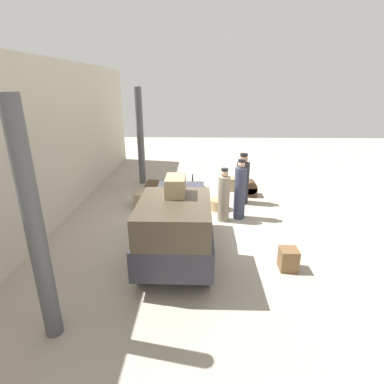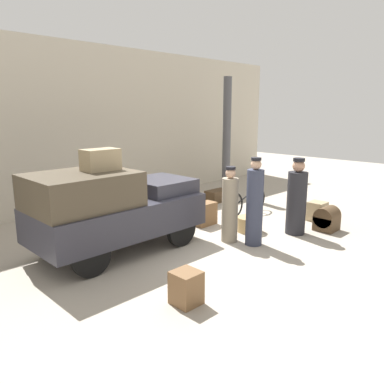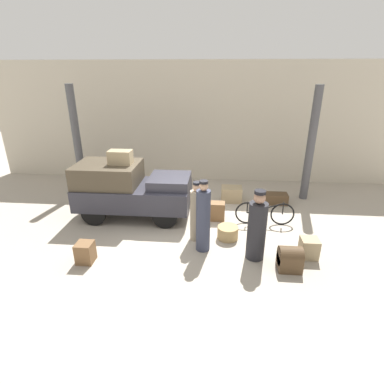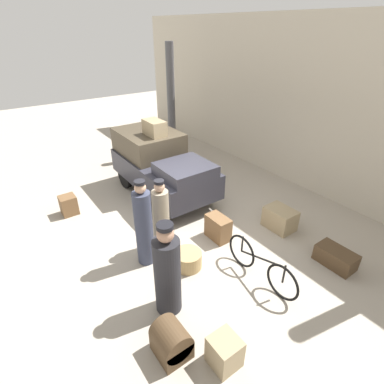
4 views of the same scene
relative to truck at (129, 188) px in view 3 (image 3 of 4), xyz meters
The scene contains 17 objects.
ground_plane 1.97m from the truck, 16.02° to the right, with size 30.00×30.00×0.00m, color #A89E8E.
station_building_facade 4.19m from the truck, 64.88° to the left, with size 16.00×0.15×4.50m.
canopy_pillar_left 3.10m from the truck, 141.39° to the left, with size 0.27×0.27×3.74m.
canopy_pillar_right 5.96m from the truck, 18.21° to the left, with size 0.27×0.27×3.74m.
truck is the anchor object (origin of this frame).
bicycle 4.00m from the truck, ahead, with size 1.67×0.04×0.71m.
wicker_basket 3.19m from the truck, 20.91° to the right, with size 0.54×0.54×0.34m.
porter_lifting_near_truck 2.83m from the truck, 36.59° to the right, with size 0.34×0.34×1.80m.
porter_carrying_trunk 4.01m from the truck, 28.74° to the right, with size 0.43×0.43×1.70m.
porter_with_bicycle 2.41m from the truck, 29.95° to the right, with size 0.34×0.34×1.59m.
trunk_wicker_pale 5.15m from the truck, 20.72° to the right, with size 0.40×0.39×0.48m.
trunk_umber_medium 2.62m from the truck, ahead, with size 0.57×0.33×0.54m.
suitcase_black_upright 3.43m from the truck, 23.85° to the left, with size 0.68×0.50×0.50m.
suitcase_tan_flat 2.56m from the truck, 99.12° to the right, with size 0.37×0.38×0.49m.
trunk_large_brown 4.78m from the truck, 15.82° to the left, with size 0.75×0.43×0.35m.
trunk_barrel_dark 4.87m from the truck, 28.79° to the right, with size 0.50×0.45×0.55m.
trunk_on_truck_roof 0.96m from the truck, behind, with size 0.65×0.40×0.39m.
Camera 3 is at (0.87, -7.57, 4.11)m, focal length 28.00 mm.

